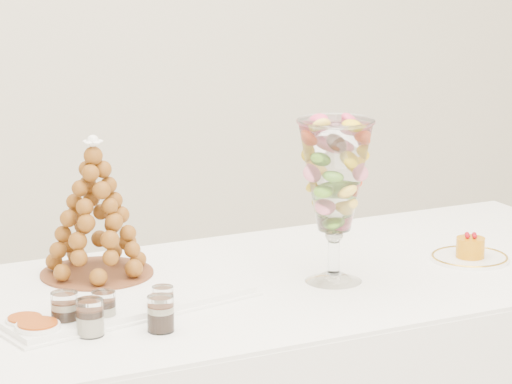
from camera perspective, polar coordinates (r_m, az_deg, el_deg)
name	(u,v)px	position (r m, az deg, el deg)	size (l,w,h in m)	color
lace_tray	(99,291)	(2.79, -7.39, -4.64)	(0.58, 0.43, 0.02)	white
macaron_vase	(335,178)	(2.82, 3.74, 0.66)	(0.18, 0.18, 0.38)	white
cake_plate	(470,258)	(3.09, 10.02, -3.08)	(0.20, 0.20, 0.01)	white
verrine_a	(65,310)	(2.58, -8.99, -5.52)	(0.06, 0.06, 0.08)	white
verrine_b	(104,307)	(2.60, -7.18, -5.41)	(0.05, 0.05, 0.07)	white
verrine_c	(163,301)	(2.64, -4.40, -5.12)	(0.05, 0.05, 0.06)	white
verrine_d	(90,318)	(2.53, -7.82, -5.87)	(0.06, 0.06, 0.08)	white
verrine_e	(161,314)	(2.54, -4.51, -5.73)	(0.06, 0.06, 0.08)	white
ramekin_back	(25,324)	(2.60, -10.81, -6.13)	(0.08, 0.08, 0.03)	white
ramekin_front	(38,331)	(2.55, -10.23, -6.44)	(0.09, 0.09, 0.03)	white
croquembouche	(95,208)	(2.84, -7.59, -0.74)	(0.27, 0.27, 0.33)	brown
mousse_cake	(470,247)	(3.07, 10.05, -2.57)	(0.07, 0.07, 0.06)	#C87909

